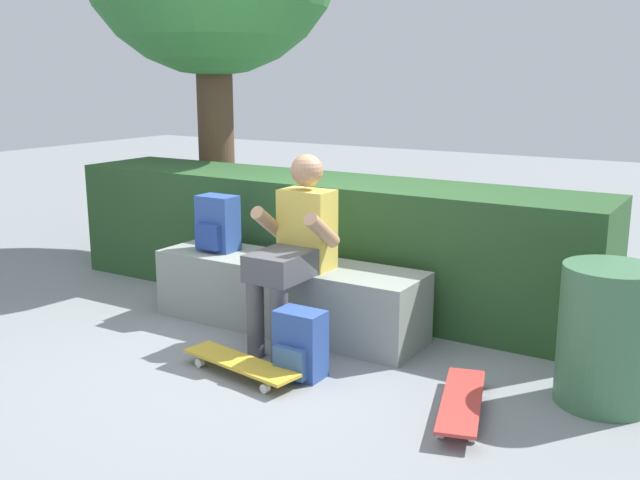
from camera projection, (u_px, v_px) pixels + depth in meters
ground_plane at (250, 347)px, 4.75m from camera, size 24.00×24.00×0.00m
bench_main at (287, 294)px, 5.06m from camera, size 1.95×0.52×0.48m
person_skater at (295, 244)px, 4.66m from camera, size 0.49×0.62×1.23m
skateboard_near_person at (240, 363)px, 4.28m from camera, size 0.82×0.33×0.09m
skateboard_beside_bench at (462, 401)px, 3.79m from camera, size 0.42×0.82×0.09m
backpack_on_bench at (217, 224)px, 5.26m from camera, size 0.28×0.23×0.40m
backpack_on_ground at (300, 345)px, 4.25m from camera, size 0.28×0.23×0.40m
hedge_row at (320, 238)px, 5.73m from camera, size 4.36×0.80×0.95m
trash_bin at (607, 336)px, 3.86m from camera, size 0.51×0.51×0.76m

